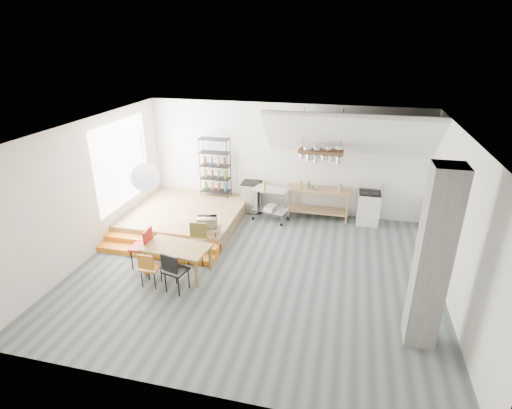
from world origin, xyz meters
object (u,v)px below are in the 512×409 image
(dining_table, at_px, (177,250))
(mini_fridge, at_px, (251,197))
(stove, at_px, (368,207))
(rolling_cart, at_px, (271,200))

(dining_table, xyz_separation_m, mini_fridge, (0.74, 3.73, -0.14))
(stove, height_order, rolling_cart, stove)
(stove, xyz_separation_m, dining_table, (-4.14, -3.68, 0.12))
(mini_fridge, bearing_deg, rolling_cart, -35.54)
(stove, bearing_deg, rolling_cart, -170.41)
(rolling_cart, bearing_deg, dining_table, -100.46)
(stove, bearing_deg, mini_fridge, 179.26)
(dining_table, height_order, rolling_cart, rolling_cart)
(dining_table, distance_m, mini_fridge, 3.80)
(dining_table, bearing_deg, rolling_cart, 71.91)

